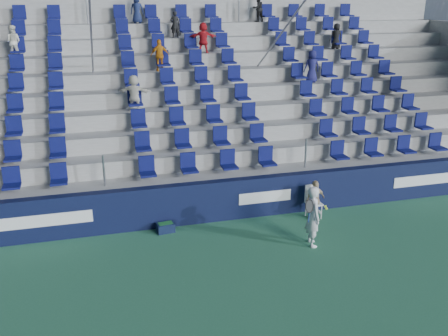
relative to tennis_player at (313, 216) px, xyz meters
The scene contains 7 objects.
ground 2.45m from the tennis_player, 154.85° to the right, with size 70.00×70.00×0.00m, color #31744F.
sponsor_wall 3.02m from the tennis_player, 133.88° to the left, with size 24.00×0.32×1.20m.
grandstand 7.67m from the tennis_player, 106.08° to the left, with size 24.00×8.17×6.63m.
tennis_player is the anchor object (origin of this frame).
line_judge_chair 1.86m from the tennis_player, 65.12° to the left, with size 0.43×0.44×0.97m.
line_judge 1.72m from the tennis_player, 62.99° to the left, with size 0.69×0.29×1.17m, color tan.
ball_bin 4.05m from the tennis_player, 153.68° to the left, with size 0.50×0.36×0.27m.
Camera 1 is at (-3.25, -9.72, 6.14)m, focal length 40.00 mm.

